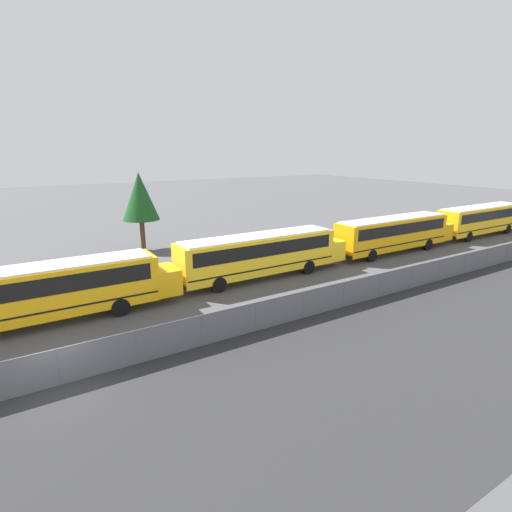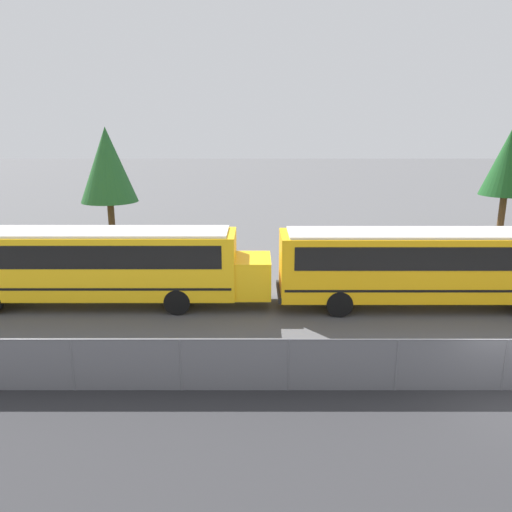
% 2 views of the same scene
% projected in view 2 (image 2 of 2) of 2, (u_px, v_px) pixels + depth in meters
% --- Properties ---
extents(ground_plane, '(200.00, 200.00, 0.00)m').
position_uv_depth(ground_plane, '(501.00, 390.00, 14.43)').
color(ground_plane, '#4C4C4F').
extents(fence, '(111.06, 0.07, 1.60)m').
position_uv_depth(fence, '(505.00, 364.00, 14.22)').
color(fence, '#9EA0A5').
rests_on(fence, ground_plane).
extents(school_bus_2, '(13.77, 2.46, 3.24)m').
position_uv_depth(school_bus_2, '(96.00, 261.00, 20.74)').
color(school_bus_2, yellow).
rests_on(school_bus_2, ground_plane).
extents(school_bus_3, '(13.77, 2.46, 3.24)m').
position_uv_depth(school_bus_3, '(436.00, 262.00, 20.52)').
color(school_bus_3, '#EDA80F').
rests_on(school_bus_3, ground_plane).
extents(tree_1, '(3.31, 3.31, 7.18)m').
position_uv_depth(tree_1, '(509.00, 163.00, 32.69)').
color(tree_1, '#51381E').
rests_on(tree_1, ground_plane).
extents(tree_2, '(3.72, 3.72, 7.31)m').
position_uv_depth(tree_2, '(108.00, 165.00, 32.50)').
color(tree_2, '#51381E').
rests_on(tree_2, ground_plane).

